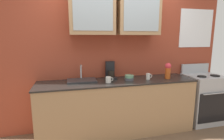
{
  "coord_description": "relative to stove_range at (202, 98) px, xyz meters",
  "views": [
    {
      "loc": [
        -0.78,
        -2.7,
        1.6
      ],
      "look_at": [
        -0.1,
        0.0,
        1.09
      ],
      "focal_mm": 28.5,
      "sensor_mm": 36.0,
      "label": 1
    }
  ],
  "objects": [
    {
      "name": "cup_near_sink",
      "position": [
        -1.84,
        -0.08,
        0.49
      ],
      "size": [
        0.12,
        0.09,
        0.09
      ],
      "color": "silver",
      "rests_on": "counter"
    },
    {
      "name": "sink_faucet",
      "position": [
        -2.24,
        0.09,
        0.47
      ],
      "size": [
        0.46,
        0.29,
        0.26
      ],
      "color": "#2D2D30",
      "rests_on": "counter"
    },
    {
      "name": "stove_range",
      "position": [
        0.0,
        0.0,
        0.0
      ],
      "size": [
        0.64,
        0.6,
        1.09
      ],
      "color": "#ADAFB5",
      "rests_on": "ground_plane"
    },
    {
      "name": "cup_near_bowls",
      "position": [
        -1.15,
        -0.04,
        0.5
      ],
      "size": [
        0.11,
        0.07,
        0.1
      ],
      "color": "silver",
      "rests_on": "counter"
    },
    {
      "name": "bowl_stack",
      "position": [
        -1.47,
        0.01,
        0.48
      ],
      "size": [
        0.15,
        0.15,
        0.08
      ],
      "color": "#4C4C54",
      "rests_on": "counter"
    },
    {
      "name": "counter",
      "position": [
        -1.67,
        0.0,
        -0.01
      ],
      "size": [
        2.57,
        0.6,
        0.91
      ],
      "color": "#A87F56",
      "rests_on": "ground_plane"
    },
    {
      "name": "vase",
      "position": [
        -0.81,
        -0.07,
        0.59
      ],
      "size": [
        0.1,
        0.1,
        0.27
      ],
      "color": "#BF4C19",
      "rests_on": "counter"
    },
    {
      "name": "back_wall_unit",
      "position": [
        -1.66,
        0.3,
        1.06
      ],
      "size": [
        4.15,
        0.42,
        2.73
      ],
      "color": "#993D28",
      "rests_on": "ground_plane"
    },
    {
      "name": "coffee_maker",
      "position": [
        -1.74,
        0.19,
        0.55
      ],
      "size": [
        0.17,
        0.2,
        0.29
      ],
      "color": "black",
      "rests_on": "counter"
    },
    {
      "name": "ground_plane",
      "position": [
        -1.67,
        0.0,
        -0.46
      ],
      "size": [
        10.0,
        10.0,
        0.0
      ],
      "primitive_type": "plane",
      "color": "brown"
    }
  ]
}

